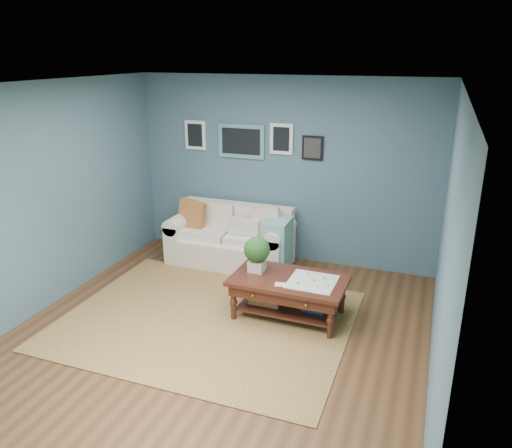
% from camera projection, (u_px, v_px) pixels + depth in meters
% --- Properties ---
extents(room_shell, '(5.00, 5.02, 2.70)m').
position_uv_depth(room_shell, '(212.00, 220.00, 5.12)').
color(room_shell, brown).
rests_on(room_shell, ground).
extents(area_rug, '(3.29, 2.64, 0.01)m').
position_uv_depth(area_rug, '(207.00, 319.00, 5.89)').
color(area_rug, brown).
rests_on(area_rug, ground).
extents(loveseat, '(1.84, 0.83, 0.94)m').
position_uv_depth(loveseat, '(236.00, 239.00, 7.37)').
color(loveseat, '#F1E1CD').
rests_on(loveseat, ground).
extents(coffee_table, '(1.35, 0.80, 0.94)m').
position_uv_depth(coffee_table, '(283.00, 284.00, 5.87)').
color(coffee_table, '#391B0F').
rests_on(coffee_table, ground).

